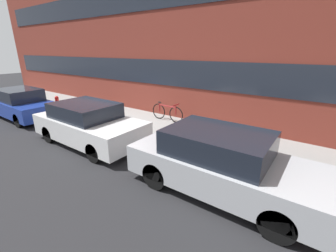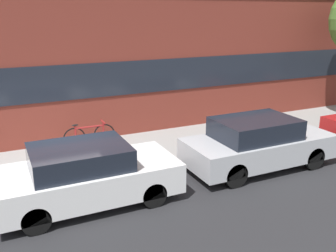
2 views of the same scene
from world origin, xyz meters
name	(u,v)px [view 2 (image 2 of 2)]	position (x,y,z in m)	size (l,w,h in m)	color
ground_plane	(64,187)	(0.00, 0.00, 0.00)	(56.00, 56.00, 0.00)	#232326
sidewalk_strip	(54,164)	(0.00, 1.44, 0.06)	(28.00, 2.89, 0.12)	gray
parked_car_white	(87,175)	(0.36, -1.05, 0.68)	(4.00, 1.78, 1.38)	silver
parked_car_silver	(258,143)	(5.09, -1.05, 0.71)	(4.17, 1.72, 1.42)	#B2B5BA
bicycle	(90,135)	(1.24, 2.22, 0.51)	(1.61, 0.44, 0.78)	black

